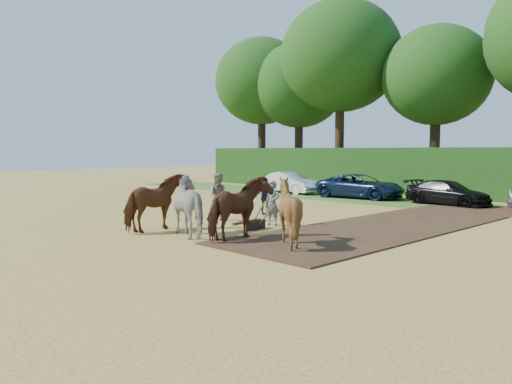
% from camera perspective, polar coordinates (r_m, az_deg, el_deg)
% --- Properties ---
extents(ground, '(120.00, 120.00, 0.00)m').
position_cam_1_polar(ground, '(15.70, -0.89, -5.64)').
color(ground, gold).
rests_on(ground, ground).
extents(earth_strip, '(4.50, 17.00, 0.05)m').
position_cam_1_polar(earth_strip, '(20.30, 16.69, -3.38)').
color(earth_strip, '#472D1C').
rests_on(earth_strip, ground).
extents(grass_verge, '(50.00, 5.00, 0.03)m').
position_cam_1_polar(grass_verge, '(27.18, 21.12, -1.49)').
color(grass_verge, '#38601E').
rests_on(grass_verge, ground).
extents(hedgerow, '(46.00, 1.60, 3.00)m').
position_cam_1_polar(hedgerow, '(31.21, 24.67, 1.91)').
color(hedgerow, '#14380F').
rests_on(hedgerow, ground).
extents(spectator_near, '(1.17, 1.19, 1.94)m').
position_cam_1_polar(spectator_near, '(20.06, -4.20, -0.57)').
color(spectator_near, tan).
rests_on(spectator_near, ground).
extents(spectator_far, '(0.63, 0.98, 1.55)m').
position_cam_1_polar(spectator_far, '(22.02, 1.01, -0.58)').
color(spectator_far, '#21242C').
rests_on(spectator_far, ground).
extents(plough_team, '(6.78, 5.41, 2.03)m').
position_cam_1_polar(plough_team, '(16.25, -4.30, -1.70)').
color(plough_team, brown).
rests_on(plough_team, ground).
extents(treeline, '(48.70, 10.60, 14.21)m').
position_cam_1_polar(treeline, '(35.30, 24.40, 14.39)').
color(treeline, '#382616').
rests_on(treeline, ground).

